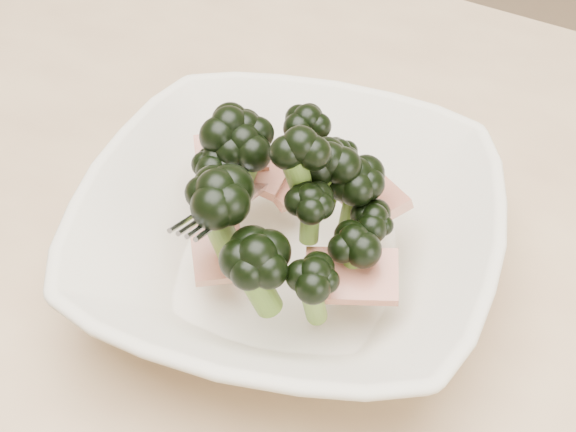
{
  "coord_description": "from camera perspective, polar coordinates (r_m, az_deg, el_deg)",
  "views": [
    {
      "loc": [
        0.24,
        -0.28,
        1.14
      ],
      "look_at": [
        0.06,
        0.02,
        0.8
      ],
      "focal_mm": 50.0,
      "sensor_mm": 36.0,
      "label": 1
    }
  ],
  "objects": [
    {
      "name": "broccoli_dish",
      "position": [
        0.5,
        -0.12,
        -0.89
      ],
      "size": [
        0.32,
        0.32,
        0.13
      ],
      "color": "beige",
      "rests_on": "dining_table"
    },
    {
      "name": "dining_table",
      "position": [
        0.62,
        -5.88,
        -8.74
      ],
      "size": [
        1.2,
        0.8,
        0.75
      ],
      "color": "tan",
      "rests_on": "ground"
    }
  ]
}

